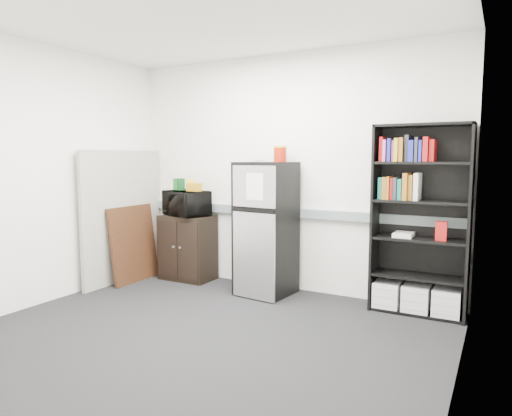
# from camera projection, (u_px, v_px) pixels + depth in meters

# --- Properties ---
(floor) EXTENTS (4.00, 4.00, 0.00)m
(floor) POSITION_uv_depth(u_px,v_px,m) (198.00, 338.00, 3.89)
(floor) COLOR black
(floor) RESTS_ON ground
(wall_back) EXTENTS (4.00, 0.02, 2.70)m
(wall_back) POSITION_uv_depth(u_px,v_px,m) (286.00, 173.00, 5.27)
(wall_back) COLOR white
(wall_back) RESTS_ON floor
(wall_right) EXTENTS (0.02, 3.50, 2.70)m
(wall_right) POSITION_uv_depth(u_px,v_px,m) (462.00, 187.00, 2.79)
(wall_right) COLOR white
(wall_right) RESTS_ON floor
(wall_left) EXTENTS (0.02, 3.50, 2.70)m
(wall_left) POSITION_uv_depth(u_px,v_px,m) (37.00, 175.00, 4.69)
(wall_left) COLOR white
(wall_left) RESTS_ON floor
(ceiling) EXTENTS (4.00, 3.50, 0.02)m
(ceiling) POSITION_uv_depth(u_px,v_px,m) (193.00, 8.00, 3.59)
(ceiling) COLOR white
(ceiling) RESTS_ON wall_back
(electrical_raceway) EXTENTS (3.92, 0.05, 0.10)m
(electrical_raceway) POSITION_uv_depth(u_px,v_px,m) (284.00, 212.00, 5.29)
(electrical_raceway) COLOR slate
(electrical_raceway) RESTS_ON wall_back
(wall_note) EXTENTS (0.14, 0.00, 0.10)m
(wall_note) POSITION_uv_depth(u_px,v_px,m) (259.00, 156.00, 5.41)
(wall_note) COLOR white
(wall_note) RESTS_ON wall_back
(bookshelf) EXTENTS (0.90, 0.34, 1.85)m
(bookshelf) POSITION_uv_depth(u_px,v_px,m) (420.00, 222.00, 4.43)
(bookshelf) COLOR black
(bookshelf) RESTS_ON floor
(cubicle_partition) EXTENTS (0.06, 1.30, 1.62)m
(cubicle_partition) POSITION_uv_depth(u_px,v_px,m) (123.00, 216.00, 5.64)
(cubicle_partition) COLOR gray
(cubicle_partition) RESTS_ON floor
(cabinet) EXTENTS (0.65, 0.44, 0.81)m
(cabinet) POSITION_uv_depth(u_px,v_px,m) (188.00, 247.00, 5.74)
(cabinet) COLOR black
(cabinet) RESTS_ON floor
(microwave) EXTENTS (0.65, 0.54, 0.31)m
(microwave) POSITION_uv_depth(u_px,v_px,m) (186.00, 203.00, 5.66)
(microwave) COLOR black
(microwave) RESTS_ON cabinet
(snack_box_a) EXTENTS (0.08, 0.06, 0.15)m
(snack_box_a) POSITION_uv_depth(u_px,v_px,m) (176.00, 184.00, 5.75)
(snack_box_a) COLOR #1A5C20
(snack_box_a) RESTS_ON microwave
(snack_box_b) EXTENTS (0.08, 0.06, 0.15)m
(snack_box_b) POSITION_uv_depth(u_px,v_px,m) (181.00, 184.00, 5.71)
(snack_box_b) COLOR #0D3A16
(snack_box_b) RESTS_ON microwave
(snack_box_c) EXTENTS (0.07, 0.06, 0.14)m
(snack_box_c) POSITION_uv_depth(u_px,v_px,m) (191.00, 185.00, 5.65)
(snack_box_c) COLOR yellow
(snack_box_c) RESTS_ON microwave
(snack_bag) EXTENTS (0.19, 0.12, 0.10)m
(snack_bag) POSITION_uv_depth(u_px,v_px,m) (194.00, 187.00, 5.56)
(snack_bag) COLOR #B88112
(snack_bag) RESTS_ON microwave
(refrigerator) EXTENTS (0.61, 0.64, 1.48)m
(refrigerator) POSITION_uv_depth(u_px,v_px,m) (266.00, 229.00, 5.09)
(refrigerator) COLOR black
(refrigerator) RESTS_ON floor
(coffee_can) EXTENTS (0.15, 0.15, 0.20)m
(coffee_can) POSITION_uv_depth(u_px,v_px,m) (280.00, 153.00, 5.05)
(coffee_can) COLOR #9B1907
(coffee_can) RESTS_ON refrigerator
(framed_poster) EXTENTS (0.16, 0.73, 0.94)m
(framed_poster) POSITION_uv_depth(u_px,v_px,m) (134.00, 244.00, 5.64)
(framed_poster) COLOR black
(framed_poster) RESTS_ON floor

